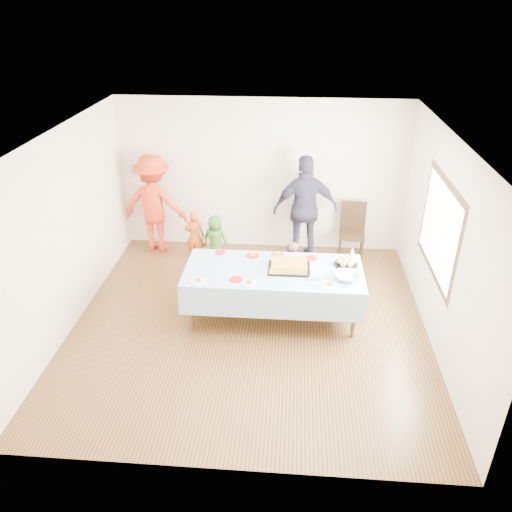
{
  "coord_description": "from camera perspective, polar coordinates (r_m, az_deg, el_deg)",
  "views": [
    {
      "loc": [
        0.56,
        -5.86,
        4.26
      ],
      "look_at": [
        0.07,
        0.3,
        0.94
      ],
      "focal_mm": 35.0,
      "sensor_mm": 36.0,
      "label": 1
    }
  ],
  "objects": [
    {
      "name": "ground",
      "position": [
        7.26,
        -0.74,
        -7.63
      ],
      "size": [
        5.0,
        5.0,
        0.0
      ],
      "primitive_type": "plane",
      "color": "#472B14",
      "rests_on": "ground"
    },
    {
      "name": "room_walls",
      "position": [
        6.39,
        -0.35,
        5.35
      ],
      "size": [
        5.04,
        5.04,
        2.72
      ],
      "color": "beige",
      "rests_on": "ground"
    },
    {
      "name": "party_table",
      "position": [
        7.02,
        2.02,
        -1.98
      ],
      "size": [
        2.5,
        1.1,
        0.78
      ],
      "color": "#57331D",
      "rests_on": "ground"
    },
    {
      "name": "birthday_cake",
      "position": [
        7.0,
        3.8,
        -1.14
      ],
      "size": [
        0.58,
        0.45,
        0.1
      ],
      "color": "black",
      "rests_on": "party_table"
    },
    {
      "name": "rolls_tray",
      "position": [
        7.2,
        10.24,
        -0.74
      ],
      "size": [
        0.34,
        0.34,
        0.1
      ],
      "color": "black",
      "rests_on": "party_table"
    },
    {
      "name": "punch_bowl",
      "position": [
        6.86,
        10.44,
        -2.32
      ],
      "size": [
        0.34,
        0.34,
        0.08
      ],
      "primitive_type": "imported",
      "color": "silver",
      "rests_on": "party_table"
    },
    {
      "name": "party_hat",
      "position": [
        7.4,
        10.92,
        0.43
      ],
      "size": [
        0.1,
        0.1,
        0.17
      ],
      "primitive_type": "cone",
      "color": "white",
      "rests_on": "party_table"
    },
    {
      "name": "fork_pile",
      "position": [
        6.8,
        6.84,
        -2.38
      ],
      "size": [
        0.24,
        0.18,
        0.07
      ],
      "primitive_type": null,
      "color": "white",
      "rests_on": "party_table"
    },
    {
      "name": "plate_red_far_a",
      "position": [
        7.45,
        -4.08,
        0.42
      ],
      "size": [
        0.17,
        0.17,
        0.01
      ],
      "primitive_type": "cylinder",
      "color": "red",
      "rests_on": "party_table"
    },
    {
      "name": "plate_red_far_b",
      "position": [
        7.34,
        -0.37,
        0.04
      ],
      "size": [
        0.2,
        0.2,
        0.01
      ],
      "primitive_type": "cylinder",
      "color": "red",
      "rests_on": "party_table"
    },
    {
      "name": "plate_red_far_c",
      "position": [
        7.36,
        2.52,
        0.08
      ],
      "size": [
        0.18,
        0.18,
        0.01
      ],
      "primitive_type": "cylinder",
      "color": "red",
      "rests_on": "party_table"
    },
    {
      "name": "plate_red_far_d",
      "position": [
        7.32,
        6.36,
        -0.24
      ],
      "size": [
        0.17,
        0.17,
        0.01
      ],
      "primitive_type": "cylinder",
      "color": "red",
      "rests_on": "party_table"
    },
    {
      "name": "plate_red_near",
      "position": [
        6.75,
        -2.29,
        -2.69
      ],
      "size": [
        0.18,
        0.18,
        0.01
      ],
      "primitive_type": "cylinder",
      "color": "red",
      "rests_on": "party_table"
    },
    {
      "name": "plate_white_left",
      "position": [
        6.76,
        -6.62,
        -2.87
      ],
      "size": [
        0.22,
        0.22,
        0.01
      ],
      "primitive_type": "cylinder",
      "color": "white",
      "rests_on": "party_table"
    },
    {
      "name": "plate_white_mid",
      "position": [
        6.66,
        -0.78,
        -3.13
      ],
      "size": [
        0.2,
        0.2,
        0.01
      ],
      "primitive_type": "cylinder",
      "color": "white",
      "rests_on": "party_table"
    },
    {
      "name": "plate_white_right",
      "position": [
        6.69,
        8.38,
        -3.34
      ],
      "size": [
        0.24,
        0.24,
        0.01
      ],
      "primitive_type": "cylinder",
      "color": "white",
      "rests_on": "party_table"
    },
    {
      "name": "dining_chair",
      "position": [
        8.9,
        10.95,
        3.2
      ],
      "size": [
        0.48,
        0.48,
        1.02
      ],
      "rotation": [
        0.0,
        0.0,
        -0.09
      ],
      "color": "black",
      "rests_on": "ground"
    },
    {
      "name": "toddler_left",
      "position": [
        8.68,
        -7.0,
        2.21
      ],
      "size": [
        0.36,
        0.25,
        0.95
      ],
      "primitive_type": "imported",
      "rotation": [
        0.0,
        0.0,
        3.2
      ],
      "color": "#BF5417",
      "rests_on": "ground"
    },
    {
      "name": "toddler_mid",
      "position": [
        8.55,
        -4.66,
        1.76
      ],
      "size": [
        0.49,
        0.37,
        0.91
      ],
      "primitive_type": "imported",
      "rotation": [
        0.0,
        0.0,
        2.95
      ],
      "color": "#336521",
      "rests_on": "ground"
    },
    {
      "name": "toddler_right",
      "position": [
        7.76,
        3.97,
        -1.3
      ],
      "size": [
        0.46,
        0.37,
        0.87
      ],
      "primitive_type": "imported",
      "rotation": [
        0.0,
        0.0,
        3.04
      ],
      "color": "#A96A4F",
      "rests_on": "ground"
    },
    {
      "name": "adult_left",
      "position": [
        9.07,
        -11.53,
        5.86
      ],
      "size": [
        1.2,
        0.76,
        1.78
      ],
      "primitive_type": "imported",
      "rotation": [
        0.0,
        0.0,
        3.05
      ],
      "color": "red",
      "rests_on": "ground"
    },
    {
      "name": "adult_right",
      "position": [
        8.58,
        5.64,
        5.36
      ],
      "size": [
        1.16,
        0.65,
        1.88
      ],
      "primitive_type": "imported",
      "rotation": [
        0.0,
        0.0,
        3.32
      ],
      "color": "#2E2C3D",
      "rests_on": "ground"
    }
  ]
}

